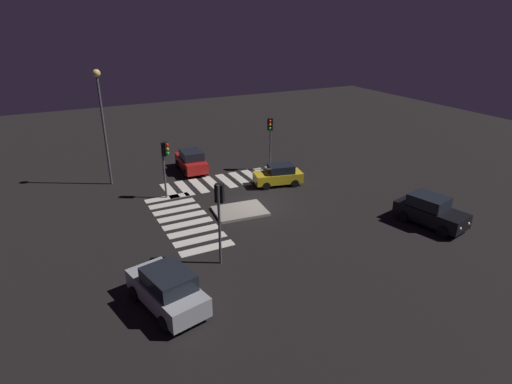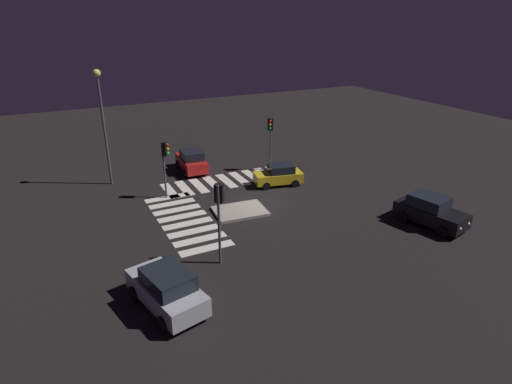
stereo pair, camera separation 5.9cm
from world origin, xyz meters
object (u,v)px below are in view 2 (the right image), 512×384
Objects in this scene: car_black at (430,211)px; traffic_light_east at (165,156)px; car_yellow at (279,175)px; car_silver at (167,289)px; car_red at (192,161)px; traffic_light_south at (270,131)px; traffic_island at (240,211)px; traffic_light_north at (219,204)px; street_lamp at (102,110)px.

car_black is 1.10× the size of traffic_light_east.
car_black is 1.17× the size of car_yellow.
traffic_light_east is (-3.46, -12.14, 2.18)m from car_silver.
traffic_light_east is at bearing 3.28° from car_yellow.
car_black reaches higher than car_red.
traffic_island is at bearing -5.82° from traffic_light_south.
traffic_light_east is at bearing -29.15° from car_silver.
traffic_island is 0.81× the size of traffic_light_north.
traffic_light_south is at bearing -111.57° from car_red.
car_silver is at bearing -6.44° from traffic_light_south.
traffic_light_south is at bearing 2.51° from traffic_light_north.
car_silver is (7.04, 7.61, 0.86)m from traffic_island.
traffic_light_south is at bearing -55.49° from car_silver.
traffic_light_north reaches higher than car_red.
street_lamp reaches higher than traffic_island.
traffic_light_north is (3.45, 5.15, 3.26)m from traffic_island.
car_yellow is 0.94× the size of traffic_light_east.
car_yellow is at bearing -166.53° from car_black.
traffic_light_east is at bearing -51.65° from traffic_island.
car_black is 14.19m from traffic_light_south.
street_lamp is at bearing -53.63° from traffic_island.
street_lamp is (6.76, -9.18, 5.70)m from traffic_island.
traffic_light_south is 9.51m from traffic_light_east.
traffic_light_east is 0.48× the size of street_lamp.
traffic_island is at bearing 7.04° from traffic_light_north.
traffic_light_south is (-5.73, -6.45, 3.28)m from traffic_island.
car_silver is 1.11× the size of car_red.
traffic_light_east is (13.38, -11.45, 2.21)m from car_black.
traffic_light_north reaches higher than traffic_island.
car_red is 1.03× the size of traffic_light_east.
car_silver is at bearing 165.36° from traffic_light_north.
car_yellow is 11.98m from traffic_light_north.
car_yellow is 0.45× the size of street_lamp.
car_red is 8.17m from street_lamp.
traffic_light_south is (4.07, -13.37, 2.45)m from car_black.
traffic_light_north reaches higher than car_black.
traffic_light_east is (3.58, -4.53, 3.05)m from traffic_island.
car_yellow is at bearing 29.56° from traffic_light_east.
car_red reaches higher than traffic_island.
street_lamp is (6.54, 0.02, 4.90)m from car_red.
traffic_light_north reaches higher than car_silver.
car_black is 0.53× the size of street_lamp.
car_yellow is at bearing 19.01° from traffic_light_south.
car_black is (-16.84, -0.69, -0.03)m from car_silver.
car_black is at bearing -56.76° from traffic_light_north.
traffic_light_north is (8.20, 8.35, 2.56)m from car_yellow.
traffic_light_north is (3.23, 14.34, 2.46)m from car_red.
traffic_light_north is 14.91m from street_lamp.
traffic_light_east is at bearing 147.47° from car_red.
traffic_light_east is at bearing -42.54° from traffic_light_south.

